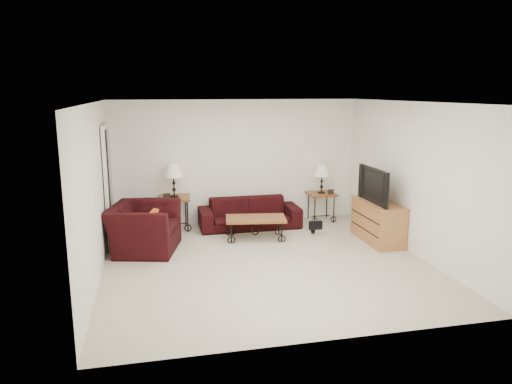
% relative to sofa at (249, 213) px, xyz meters
% --- Properties ---
extents(ground, '(5.00, 5.00, 0.00)m').
position_rel_sofa_xyz_m(ground, '(-0.16, -2.02, -0.29)').
color(ground, beige).
rests_on(ground, ground).
extents(wall_back, '(5.00, 0.02, 2.50)m').
position_rel_sofa_xyz_m(wall_back, '(-0.16, 0.48, 0.96)').
color(wall_back, white).
rests_on(wall_back, ground).
extents(wall_front, '(5.00, 0.02, 2.50)m').
position_rel_sofa_xyz_m(wall_front, '(-0.16, -4.52, 0.96)').
color(wall_front, white).
rests_on(wall_front, ground).
extents(wall_left, '(0.02, 5.00, 2.50)m').
position_rel_sofa_xyz_m(wall_left, '(-2.66, -2.02, 0.96)').
color(wall_left, white).
rests_on(wall_left, ground).
extents(wall_right, '(0.02, 5.00, 2.50)m').
position_rel_sofa_xyz_m(wall_right, '(2.34, -2.02, 0.96)').
color(wall_right, white).
rests_on(wall_right, ground).
extents(ceiling, '(5.00, 5.00, 0.00)m').
position_rel_sofa_xyz_m(ceiling, '(-0.16, -2.02, 2.21)').
color(ceiling, white).
rests_on(ceiling, wall_back).
extents(doorway, '(0.08, 0.94, 2.04)m').
position_rel_sofa_xyz_m(doorway, '(-2.63, -0.37, 0.73)').
color(doorway, black).
rests_on(doorway, ground).
extents(sofa, '(1.98, 0.77, 0.58)m').
position_rel_sofa_xyz_m(sofa, '(0.00, 0.00, 0.00)').
color(sofa, black).
rests_on(sofa, ground).
extents(side_table_left, '(0.65, 0.65, 0.65)m').
position_rel_sofa_xyz_m(side_table_left, '(-1.45, 0.18, 0.04)').
color(side_table_left, brown).
rests_on(side_table_left, ground).
extents(side_table_right, '(0.54, 0.54, 0.59)m').
position_rel_sofa_xyz_m(side_table_right, '(1.56, 0.18, 0.01)').
color(side_table_right, brown).
rests_on(side_table_right, ground).
extents(lamp_left, '(0.40, 0.40, 0.65)m').
position_rel_sofa_xyz_m(lamp_left, '(-1.45, 0.18, 0.69)').
color(lamp_left, black).
rests_on(lamp_left, side_table_left).
extents(lamp_right, '(0.34, 0.34, 0.59)m').
position_rel_sofa_xyz_m(lamp_right, '(1.56, 0.18, 0.60)').
color(lamp_right, black).
rests_on(lamp_right, side_table_right).
extents(photo_frame_left, '(0.13, 0.03, 0.11)m').
position_rel_sofa_xyz_m(photo_frame_left, '(-1.60, 0.03, 0.42)').
color(photo_frame_left, black).
rests_on(photo_frame_left, side_table_left).
extents(photo_frame_right, '(0.12, 0.04, 0.10)m').
position_rel_sofa_xyz_m(photo_frame_right, '(1.71, 0.03, 0.35)').
color(photo_frame_right, black).
rests_on(photo_frame_right, side_table_right).
extents(coffee_table, '(1.15, 0.73, 0.40)m').
position_rel_sofa_xyz_m(coffee_table, '(-0.04, -0.77, -0.09)').
color(coffee_table, brown).
rests_on(coffee_table, ground).
extents(armchair, '(1.33, 1.44, 0.79)m').
position_rel_sofa_xyz_m(armchair, '(-2.04, -0.99, 0.11)').
color(armchair, black).
rests_on(armchair, ground).
extents(throw_pillow, '(0.18, 0.37, 0.36)m').
position_rel_sofa_xyz_m(throw_pillow, '(-1.89, -1.04, 0.23)').
color(throw_pillow, red).
rests_on(throw_pillow, armchair).
extents(tv_stand, '(0.50, 1.21, 0.72)m').
position_rel_sofa_xyz_m(tv_stand, '(2.07, -1.38, 0.07)').
color(tv_stand, '#A4733C').
rests_on(tv_stand, ground).
extents(television, '(0.14, 1.08, 0.62)m').
position_rel_sofa_xyz_m(television, '(2.05, -1.38, 0.75)').
color(television, black).
rests_on(television, tv_stand).
extents(backpack, '(0.42, 0.34, 0.50)m').
position_rel_sofa_xyz_m(backpack, '(1.09, -0.69, -0.04)').
color(backpack, black).
rests_on(backpack, ground).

